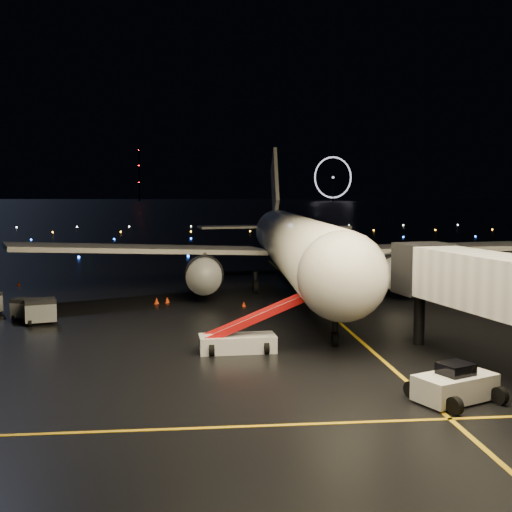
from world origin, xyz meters
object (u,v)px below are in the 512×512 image
Objects in this scene: belt_loader at (237,325)px; baggage_cart_1 at (40,311)px; crew_c at (45,308)px; airliner at (293,212)px; baggage_cart_0 at (26,309)px; pushback_tug at (455,382)px.

baggage_cart_1 is at bearing 142.14° from belt_loader.
airliner is at bearing 95.38° from crew_c.
baggage_cart_1 is (-14.03, 9.86, -0.72)m from belt_loader.
belt_loader is 19.43m from baggage_cart_0.
crew_c is 1.46m from baggage_cart_0.
airliner reaches higher than baggage_cart_1.
belt_loader is at bearing -17.72° from baggage_cart_0.
crew_c is 2.50m from baggage_cart_1.
baggage_cart_1 reaches higher than pushback_tug.
baggage_cart_1 is (0.19, -2.48, 0.17)m from crew_c.
belt_loader is 4.43× the size of crew_c.
baggage_cart_1 is at bearing -142.32° from airliner.
baggage_cart_0 is at bearing -147.36° from airliner.
crew_c is (-14.22, 12.35, -0.89)m from belt_loader.
pushback_tug is 2.46× the size of crew_c.
baggage_cart_1 reaches higher than baggage_cart_0.
belt_loader is at bearing 108.81° from pushback_tug.
airliner is 26.71m from belt_loader.
pushback_tug is 0.56× the size of belt_loader.
airliner is at bearing 70.62° from belt_loader.
baggage_cart_0 is (-22.95, -13.23, -7.03)m from airliner.
pushback_tug is 32.87m from crew_c.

